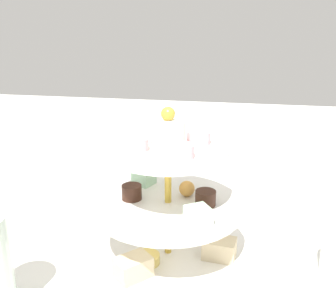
{
  "coord_description": "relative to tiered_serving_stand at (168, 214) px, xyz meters",
  "views": [
    {
      "loc": [
        0.53,
        0.1,
        0.36
      ],
      "look_at": [
        0.0,
        0.0,
        0.18
      ],
      "focal_mm": 42.62,
      "sensor_mm": 36.0,
      "label": 1
    }
  ],
  "objects": [
    {
      "name": "ground_plane",
      "position": [
        -0.0,
        -0.0,
        -0.07
      ],
      "size": [
        2.4,
        2.4,
        0.0
      ],
      "primitive_type": "plane",
      "color": "silver"
    },
    {
      "name": "tiered_serving_stand",
      "position": [
        0.0,
        0.0,
        0.0
      ],
      "size": [
        0.27,
        0.27,
        0.24
      ],
      "color": "white",
      "rests_on": "ground_plane"
    },
    {
      "name": "butter_knife_left",
      "position": [
        -0.2,
        -0.23,
        -0.07
      ],
      "size": [
        0.12,
        0.14,
        0.0
      ],
      "primitive_type": "cube",
      "rotation": [
        0.0,
        0.0,
        5.4
      ],
      "color": "silver",
      "rests_on": "ground_plane"
    }
  ]
}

